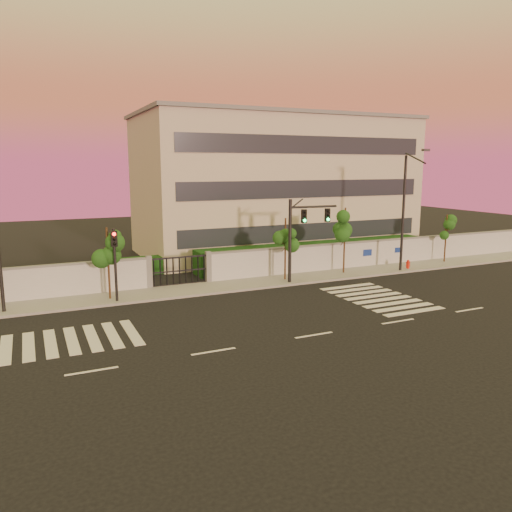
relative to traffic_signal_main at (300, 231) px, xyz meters
name	(u,v)px	position (x,y,z in m)	size (l,w,h in m)	color
ground	(314,335)	(-4.59, -9.53, -3.60)	(120.00, 120.00, 0.00)	black
sidewalk	(231,286)	(-4.59, 0.97, -3.52)	(60.00, 3.00, 0.15)	gray
perimeter_wall	(224,267)	(-4.49, 2.47, -2.53)	(60.00, 0.36, 2.20)	#B3B5BA
hedge_row	(224,262)	(-3.43, 5.21, -2.78)	(41.00, 4.25, 1.80)	#153710
institutional_building	(274,185)	(4.41, 12.46, 2.56)	(24.40, 12.40, 12.25)	beige
road_markings	(250,317)	(-6.18, -5.77, -3.59)	(57.00, 7.62, 0.02)	silver
street_tree_c	(108,247)	(-12.31, 0.72, -0.39)	(1.47, 1.17, 4.36)	#382314
street_tree_d	(286,235)	(-0.58, 0.89, -0.38)	(1.46, 1.16, 4.38)	#382314
street_tree_e	(345,226)	(4.38, 1.08, 0.00)	(1.53, 1.22, 4.88)	#382314
street_tree_f	(446,227)	(14.26, 1.15, -0.66)	(1.46, 1.16, 3.99)	#382314
traffic_signal_main	(300,231)	(0.00, 0.00, 0.00)	(3.60, 0.44, 5.69)	black
traffic_signal_secondary	(115,256)	(-12.05, -0.02, -0.83)	(0.34, 0.33, 4.36)	black
streetlight_east	(405,207)	(8.71, -0.20, 1.26)	(0.54, 2.16, 8.98)	black
fire_hydrant	(408,265)	(9.64, 0.23, -3.20)	(0.32, 0.30, 0.81)	red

